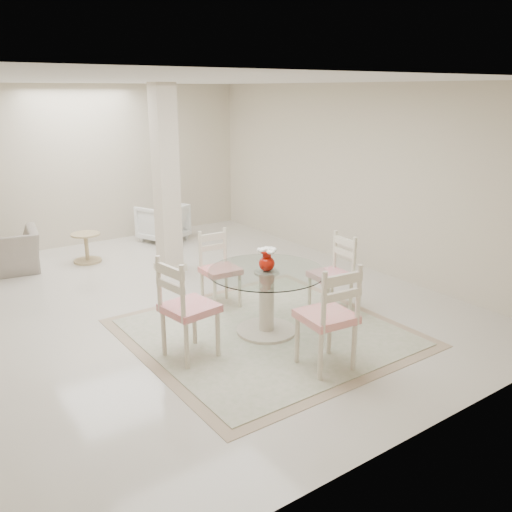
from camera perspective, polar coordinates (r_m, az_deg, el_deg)
ground at (r=6.96m, az=-7.85°, el=-5.00°), size 7.00×7.00×0.00m
room_shell at (r=6.50m, az=-8.52°, el=10.35°), size 6.02×7.02×2.71m
column at (r=7.94m, az=-9.44°, el=7.83°), size 0.30×0.30×2.70m
area_rug at (r=6.10m, az=1.10°, el=-8.04°), size 2.83×2.83×0.02m
dining_table at (r=5.96m, az=1.12°, el=-4.85°), size 1.27×1.27×0.73m
red_vase at (r=5.79m, az=1.18°, el=-0.29°), size 0.20×0.19×0.27m
dining_chair_east at (r=6.51m, az=8.37°, el=-1.31°), size 0.46×0.46×1.07m
dining_chair_north at (r=6.69m, az=-4.05°, el=-0.75°), size 0.44×0.45×1.05m
dining_chair_west at (r=5.35m, az=-7.69°, el=-4.76°), size 0.54×0.54×1.18m
dining_chair_south at (r=5.13m, az=7.95°, el=-5.68°), size 0.53×0.53×1.19m
recliner_taupe at (r=8.78m, az=-25.01°, el=0.39°), size 1.09×0.99×0.63m
armchair_white at (r=9.81m, az=-9.78°, el=3.51°), size 0.94×0.95×0.66m
side_table at (r=8.88m, az=-17.39°, el=0.73°), size 0.44×0.44×0.46m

